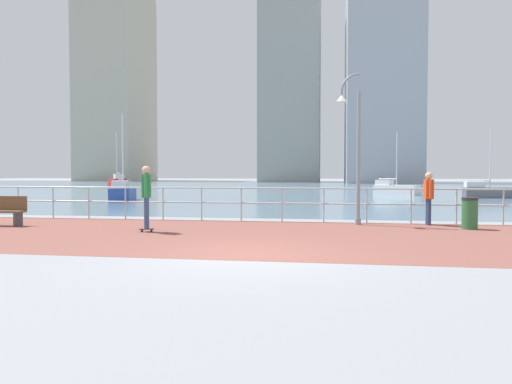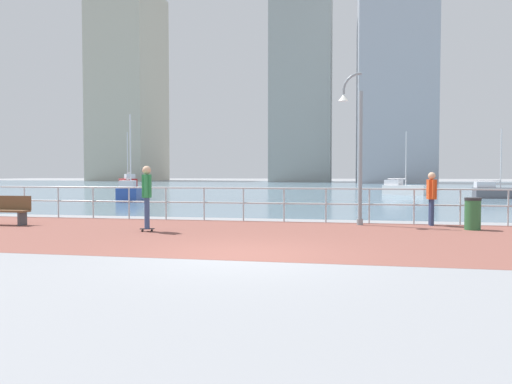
% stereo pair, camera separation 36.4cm
% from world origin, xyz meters
% --- Properties ---
extents(ground, '(220.00, 220.00, 0.00)m').
position_xyz_m(ground, '(0.00, 40.00, 0.00)').
color(ground, gray).
extents(brick_paving, '(28.00, 7.34, 0.01)m').
position_xyz_m(brick_paving, '(0.00, 3.00, 0.00)').
color(brick_paving, brown).
rests_on(brick_paving, ground).
extents(harbor_water, '(180.00, 88.00, 0.00)m').
position_xyz_m(harbor_water, '(0.00, 51.67, 0.00)').
color(harbor_water, slate).
rests_on(harbor_water, ground).
extents(waterfront_railing, '(25.25, 0.06, 1.15)m').
position_xyz_m(waterfront_railing, '(-0.00, 6.67, 0.79)').
color(waterfront_railing, '#B2BCC1').
rests_on(waterfront_railing, ground).
extents(lamppost, '(0.81, 0.38, 4.79)m').
position_xyz_m(lamppost, '(2.31, 6.04, 2.65)').
color(lamppost, gray).
rests_on(lamppost, ground).
extents(skateboarder, '(0.41, 0.55, 1.84)m').
position_xyz_m(skateboarder, '(-3.41, 3.22, 1.11)').
color(skateboarder, black).
rests_on(skateboarder, ground).
extents(bystander, '(0.26, 0.55, 1.67)m').
position_xyz_m(bystander, '(4.67, 6.32, 0.98)').
color(bystander, navy).
rests_on(bystander, ground).
extents(trash_bin, '(0.46, 0.46, 0.93)m').
position_xyz_m(trash_bin, '(5.64, 5.34, 0.47)').
color(trash_bin, '#2D6638').
rests_on(trash_bin, ground).
extents(park_bench, '(1.60, 0.45, 0.92)m').
position_xyz_m(park_bench, '(-8.51, 4.03, 0.48)').
color(park_bench, brown).
rests_on(park_bench, ground).
extents(sailboat_ivory, '(3.39, 2.88, 4.81)m').
position_xyz_m(sailboat_ivory, '(6.47, 28.35, 0.46)').
color(sailboat_ivory, white).
rests_on(sailboat_ivory, ground).
extents(sailboat_teal, '(2.16, 3.85, 5.17)m').
position_xyz_m(sailboat_teal, '(-10.58, 17.28, 0.49)').
color(sailboat_teal, '#284799').
rests_on(sailboat_teal, ground).
extents(sailboat_yellow, '(3.95, 4.75, 6.70)m').
position_xyz_m(sailboat_yellow, '(-24.03, 44.95, 0.64)').
color(sailboat_yellow, '#B21E1E').
rests_on(sailboat_yellow, ground).
extents(sailboat_red, '(3.29, 1.10, 4.59)m').
position_xyz_m(sailboat_red, '(11.98, 24.44, 0.44)').
color(sailboat_red, '#595960').
rests_on(sailboat_red, ground).
extents(tower_brick, '(11.92, 11.10, 40.94)m').
position_xyz_m(tower_brick, '(-6.63, 87.11, 19.64)').
color(tower_brick, '#939993').
rests_on(tower_brick, ground).
extents(tower_beige, '(13.44, 17.39, 46.37)m').
position_xyz_m(tower_beige, '(-48.34, 96.42, 22.35)').
color(tower_beige, '#B2AD99').
rests_on(tower_beige, ground).
extents(tower_slate, '(12.71, 16.79, 39.52)m').
position_xyz_m(tower_slate, '(10.55, 79.67, 18.93)').
color(tower_slate, '#A3A8B2').
rests_on(tower_slate, ground).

